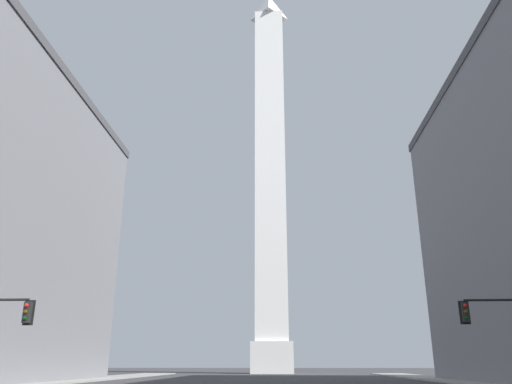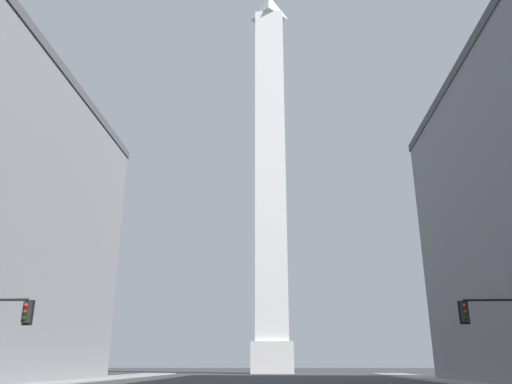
% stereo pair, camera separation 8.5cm
% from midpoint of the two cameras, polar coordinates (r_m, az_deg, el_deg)
% --- Properties ---
extents(obelisk, '(7.05, 7.05, 76.94)m').
position_cam_midpoint_polar(obelisk, '(95.14, 1.63, 2.97)').
color(obelisk, silver).
rests_on(obelisk, ground_plane).
extents(traffic_light_mid_right, '(4.06, 0.52, 5.13)m').
position_cam_midpoint_polar(traffic_light_mid_right, '(32.31, 26.69, -13.01)').
color(traffic_light_mid_right, black).
rests_on(traffic_light_mid_right, ground_plane).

